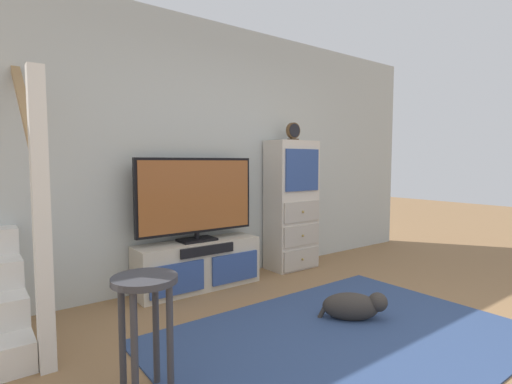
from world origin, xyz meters
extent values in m
plane|color=olive|center=(0.00, 0.00, 0.00)|extent=(20.00, 20.00, 0.00)
cube|color=#B2B7B2|center=(0.00, 2.46, 1.35)|extent=(6.40, 0.12, 2.70)
cube|color=navy|center=(0.00, 0.60, 0.01)|extent=(2.60, 1.80, 0.01)
cube|color=#BCB29E|center=(-0.30, 2.20, 0.24)|extent=(1.25, 0.36, 0.47)
cube|color=#2D4784|center=(-0.61, 2.01, 0.20)|extent=(0.52, 0.02, 0.28)
cube|color=#2D4784|center=(0.01, 2.01, 0.20)|extent=(0.52, 0.02, 0.28)
cube|color=black|center=(-0.30, 2.01, 0.42)|extent=(0.56, 0.02, 0.09)
cube|color=black|center=(-0.30, 2.22, 0.48)|extent=(0.36, 0.22, 0.02)
cylinder|color=black|center=(-0.30, 2.22, 0.53)|extent=(0.05, 0.05, 0.06)
cube|color=black|center=(-0.30, 2.22, 0.92)|extent=(1.24, 0.05, 0.73)
cube|color=brown|center=(-0.30, 2.19, 0.92)|extent=(1.19, 0.01, 0.68)
cube|color=beige|center=(0.94, 2.21, 0.75)|extent=(0.58, 0.34, 1.49)
cube|color=#ADA497|center=(0.94, 2.03, 0.14)|extent=(0.53, 0.02, 0.23)
sphere|color=olive|center=(0.94, 2.01, 0.14)|extent=(0.03, 0.03, 0.03)
cube|color=#ADA497|center=(0.94, 2.03, 0.41)|extent=(0.53, 0.02, 0.23)
sphere|color=olive|center=(0.94, 2.01, 0.41)|extent=(0.03, 0.03, 0.03)
cube|color=#ADA497|center=(0.94, 2.03, 0.69)|extent=(0.53, 0.02, 0.23)
sphere|color=olive|center=(0.94, 2.01, 0.69)|extent=(0.03, 0.03, 0.03)
cube|color=#2D4784|center=(0.94, 2.03, 1.16)|extent=(0.49, 0.02, 0.47)
cube|color=#4C3823|center=(0.94, 2.19, 1.51)|extent=(0.11, 0.08, 0.02)
cylinder|color=brown|center=(0.94, 2.19, 1.61)|extent=(0.18, 0.04, 0.18)
cylinder|color=black|center=(0.94, 2.16, 1.61)|extent=(0.16, 0.01, 0.16)
cube|color=silver|center=(-1.75, 1.40, 0.90)|extent=(0.09, 0.09, 1.80)
cube|color=#9E7547|center=(-1.75, 2.05, 1.70)|extent=(0.06, 1.33, 0.99)
cylinder|color=#333338|center=(-1.47, 0.69, 0.31)|extent=(0.04, 0.04, 0.63)
cylinder|color=#333338|center=(-1.28, 0.69, 0.31)|extent=(0.04, 0.04, 0.63)
cylinder|color=#333338|center=(-1.47, 0.87, 0.31)|extent=(0.04, 0.04, 0.63)
cylinder|color=#333338|center=(-1.28, 0.87, 0.31)|extent=(0.04, 0.04, 0.63)
cylinder|color=#333338|center=(-1.37, 0.78, 0.64)|extent=(0.34, 0.34, 0.03)
ellipsoid|color=#332D28|center=(0.29, 0.79, 0.11)|extent=(0.46, 0.45, 0.22)
sphere|color=#332D28|center=(0.44, 0.65, 0.15)|extent=(0.15, 0.15, 0.15)
cylinder|color=#332D28|center=(0.14, 0.93, 0.08)|extent=(0.10, 0.10, 0.16)
camera|label=1|loc=(-2.08, -1.12, 1.25)|focal=26.99mm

